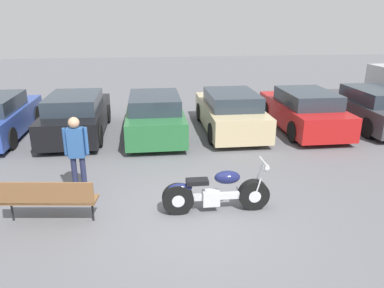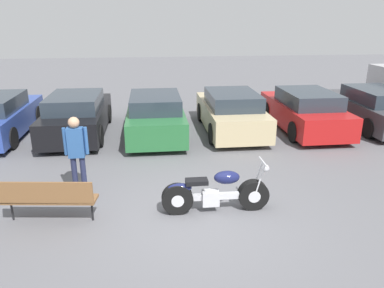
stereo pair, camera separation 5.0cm
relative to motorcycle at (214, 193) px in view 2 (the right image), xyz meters
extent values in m
plane|color=slate|center=(-0.37, -0.28, -0.40)|extent=(60.00, 60.00, 0.00)
cylinder|color=black|center=(0.80, 0.00, -0.09)|extent=(0.63, 0.20, 0.63)
cylinder|color=silver|center=(0.80, 0.00, -0.09)|extent=(0.25, 0.22, 0.25)
cylinder|color=black|center=(-0.75, -0.01, -0.09)|extent=(0.63, 0.20, 0.63)
cylinder|color=silver|center=(-0.75, -0.01, -0.09)|extent=(0.25, 0.22, 0.25)
cube|color=silver|center=(0.03, 0.00, -0.07)|extent=(1.18, 0.12, 0.12)
cube|color=silver|center=(-0.08, 0.00, -0.10)|extent=(0.34, 0.24, 0.30)
ellipsoid|color=#191E4C|center=(0.24, 0.00, 0.33)|extent=(0.52, 0.31, 0.26)
cube|color=black|center=(-0.36, 0.00, 0.27)|extent=(0.44, 0.24, 0.09)
ellipsoid|color=#191E4C|center=(-0.70, -0.01, 0.15)|extent=(0.48, 0.20, 0.20)
cylinder|color=silver|center=(0.89, -0.09, 0.26)|extent=(0.22, 0.04, 0.71)
cylinder|color=silver|center=(0.89, 0.09, 0.26)|extent=(0.22, 0.04, 0.71)
cylinder|color=silver|center=(0.98, 0.00, 0.61)|extent=(0.03, 0.62, 0.03)
sphere|color=silver|center=(1.02, 0.00, 0.49)|extent=(0.15, 0.15, 0.15)
cylinder|color=silver|center=(-0.30, 0.14, -0.20)|extent=(1.18, 0.09, 0.08)
cylinder|color=black|center=(-5.33, 7.06, -0.07)|extent=(0.20, 0.67, 0.67)
cylinder|color=black|center=(-5.33, 4.35, -0.07)|extent=(0.20, 0.67, 0.67)
cube|color=black|center=(-3.61, 5.64, 0.14)|extent=(1.77, 4.37, 0.76)
cube|color=#28333D|center=(-3.61, 5.38, 0.75)|extent=(1.56, 2.27, 0.46)
cylinder|color=black|center=(-4.43, 7.00, -0.07)|extent=(0.20, 0.67, 0.67)
cylinder|color=black|center=(-2.78, 7.00, -0.07)|extent=(0.20, 0.67, 0.67)
cylinder|color=black|center=(-4.43, 4.29, -0.07)|extent=(0.20, 0.67, 0.67)
cylinder|color=black|center=(-2.78, 4.29, -0.07)|extent=(0.20, 0.67, 0.67)
cube|color=#286B38|center=(-1.06, 5.35, 0.14)|extent=(1.77, 4.37, 0.76)
cube|color=#28333D|center=(-1.06, 5.09, 0.75)|extent=(1.56, 2.27, 0.46)
cylinder|color=black|center=(-1.88, 6.71, -0.07)|extent=(0.20, 0.67, 0.67)
cylinder|color=black|center=(-0.23, 6.71, -0.07)|extent=(0.20, 0.67, 0.67)
cylinder|color=black|center=(-1.88, 4.00, -0.07)|extent=(0.20, 0.67, 0.67)
cylinder|color=black|center=(-0.23, 4.00, -0.07)|extent=(0.20, 0.67, 0.67)
cube|color=#C6B284|center=(1.49, 5.48, 0.14)|extent=(1.77, 4.37, 0.76)
cube|color=#28333D|center=(1.49, 5.22, 0.75)|extent=(1.56, 2.27, 0.46)
cylinder|color=black|center=(0.66, 6.84, -0.07)|extent=(0.20, 0.67, 0.67)
cylinder|color=black|center=(2.32, 6.84, -0.07)|extent=(0.20, 0.67, 0.67)
cylinder|color=black|center=(0.66, 4.13, -0.07)|extent=(0.20, 0.67, 0.67)
cylinder|color=black|center=(2.32, 4.13, -0.07)|extent=(0.20, 0.67, 0.67)
cube|color=red|center=(4.04, 5.36, 0.14)|extent=(1.77, 4.37, 0.76)
cube|color=#28333D|center=(4.04, 5.10, 0.75)|extent=(1.56, 2.27, 0.46)
cylinder|color=black|center=(3.21, 6.72, -0.07)|extent=(0.20, 0.67, 0.67)
cylinder|color=black|center=(4.87, 6.72, -0.07)|extent=(0.20, 0.67, 0.67)
cylinder|color=black|center=(3.21, 4.01, -0.07)|extent=(0.20, 0.67, 0.67)
cylinder|color=black|center=(4.87, 4.01, -0.07)|extent=(0.20, 0.67, 0.67)
cube|color=#3D3D42|center=(6.59, 5.48, 0.14)|extent=(1.77, 4.37, 0.76)
cube|color=#28333D|center=(6.59, 5.22, 0.75)|extent=(1.56, 2.27, 0.46)
cylinder|color=black|center=(5.76, 6.84, -0.07)|extent=(0.20, 0.67, 0.67)
cylinder|color=black|center=(7.42, 6.84, -0.07)|extent=(0.20, 0.67, 0.67)
cylinder|color=black|center=(5.76, 4.13, -0.07)|extent=(0.20, 0.67, 0.67)
cylinder|color=black|center=(8.25, 7.89, 0.02)|extent=(0.24, 0.85, 0.85)
cube|color=brown|center=(-3.17, -0.01, 0.05)|extent=(1.79, 0.61, 0.05)
cube|color=brown|center=(-3.20, -0.18, 0.27)|extent=(1.75, 0.25, 0.44)
cylinder|color=black|center=(-3.95, 0.09, -0.18)|extent=(0.04, 0.04, 0.45)
cylinder|color=black|center=(-2.40, -0.10, -0.18)|extent=(0.04, 0.04, 0.45)
cylinder|color=#232847|center=(-2.92, 1.12, 0.03)|extent=(0.12, 0.12, 0.87)
cylinder|color=#232847|center=(-2.73, 1.12, 0.03)|extent=(0.12, 0.12, 0.87)
cube|color=#2D5999|center=(-2.83, 1.12, 0.80)|extent=(0.34, 0.20, 0.65)
cylinder|color=#2D5999|center=(-3.05, 1.12, 0.83)|extent=(0.08, 0.08, 0.60)
cylinder|color=#2D5999|center=(-2.61, 1.12, 0.83)|extent=(0.08, 0.08, 0.60)
sphere|color=tan|center=(-2.83, 1.12, 1.24)|extent=(0.24, 0.24, 0.24)
camera|label=1|loc=(-1.27, -6.67, 3.38)|focal=35.00mm
camera|label=2|loc=(-1.22, -6.67, 3.38)|focal=35.00mm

